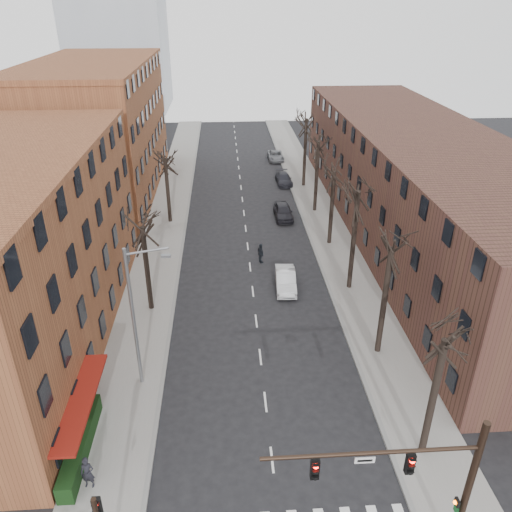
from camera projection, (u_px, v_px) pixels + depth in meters
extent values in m
cube|color=gray|center=(167.00, 218.00, 51.73)|extent=(4.00, 90.00, 0.15)
cube|color=gray|center=(320.00, 214.00, 52.66)|extent=(4.00, 90.00, 0.15)
cube|color=brown|center=(98.00, 132.00, 56.04)|extent=(12.00, 28.00, 14.00)
cube|color=#492C22|center=(418.00, 184.00, 46.42)|extent=(12.00, 50.00, 10.00)
cube|color=maroon|center=(89.00, 438.00, 26.02)|extent=(1.20, 7.00, 0.15)
cube|color=black|center=(81.00, 444.00, 24.82)|extent=(0.80, 6.00, 1.00)
cylinder|color=black|center=(467.00, 492.00, 19.11)|extent=(0.28, 0.28, 7.20)
cylinder|color=black|center=(371.00, 453.00, 17.77)|extent=(8.00, 0.16, 0.16)
cube|color=black|center=(410.00, 463.00, 18.15)|extent=(0.32, 0.22, 0.95)
cube|color=black|center=(315.00, 469.00, 17.95)|extent=(0.32, 0.22, 0.95)
cube|color=silver|center=(365.00, 460.00, 17.92)|extent=(0.75, 0.04, 0.28)
cube|color=black|center=(457.00, 502.00, 19.37)|extent=(0.12, 0.30, 0.30)
cube|color=black|center=(97.00, 507.00, 18.41)|extent=(0.32, 0.22, 0.95)
cylinder|color=slate|center=(134.00, 321.00, 27.61)|extent=(0.20, 0.20, 9.00)
cylinder|color=slate|center=(146.00, 251.00, 25.69)|extent=(2.39, 0.12, 0.46)
cube|color=slate|center=(166.00, 256.00, 25.88)|extent=(0.50, 0.22, 0.14)
imported|color=silver|center=(286.00, 280.00, 39.12)|extent=(1.74, 4.41, 1.43)
imported|color=black|center=(283.00, 211.00, 51.54)|extent=(1.82, 4.41, 1.49)
imported|color=black|center=(284.00, 179.00, 61.12)|extent=(1.92, 4.42, 1.27)
imported|color=slate|center=(276.00, 156.00, 69.99)|extent=(2.18, 4.57, 1.26)
imported|color=black|center=(88.00, 473.00, 22.91)|extent=(0.66, 0.45, 1.73)
imported|color=black|center=(261.00, 253.00, 42.78)|extent=(0.77, 1.13, 1.79)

